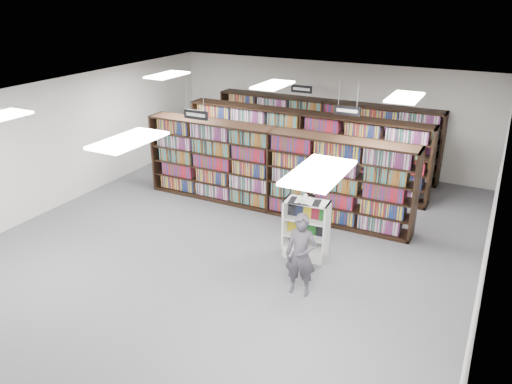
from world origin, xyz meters
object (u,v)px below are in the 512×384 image
at_px(endcap_display, 306,237).
at_px(open_book, 304,200).
at_px(bookshelf_row_near, 272,171).
at_px(shopper, 301,255).

height_order(endcap_display, open_book, open_book).
bearing_deg(open_book, endcap_display, 65.22).
bearing_deg(endcap_display, bookshelf_row_near, 128.76).
distance_m(endcap_display, shopper, 1.43).
bearing_deg(open_book, shopper, -79.75).
bearing_deg(endcap_display, open_book, -108.84).
distance_m(open_book, shopper, 1.39).
distance_m(bookshelf_row_near, open_book, 2.51).
xyz_separation_m(endcap_display, shopper, (0.42, -1.32, 0.34)).
distance_m(endcap_display, open_book, 0.87).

